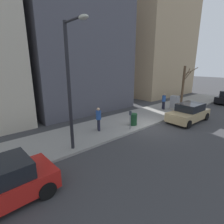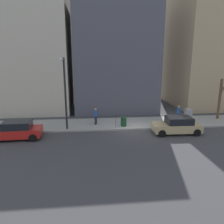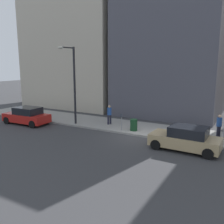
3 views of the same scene
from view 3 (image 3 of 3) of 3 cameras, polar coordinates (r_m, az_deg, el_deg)
name	(u,v)px [view 3 (image 3 of 3)]	position (r m, az deg, el deg)	size (l,w,h in m)	color
ground_plane	(139,137)	(18.54, 6.15, -5.63)	(120.00, 120.00, 0.00)	#38383A
sidewalk	(149,130)	(20.30, 8.41, -4.00)	(4.00, 36.00, 0.15)	gray
parked_car_tan	(186,139)	(16.09, 16.48, -5.89)	(2.02, 4.25, 1.52)	tan
parked_car_red	(27,116)	(23.36, -18.90, -0.84)	(2.04, 4.26, 1.52)	red
parking_meter	(121,120)	(19.38, 2.18, -1.85)	(0.14, 0.10, 1.35)	slate
streetlamp	(72,79)	(21.29, -9.04, 7.44)	(1.97, 0.32, 6.50)	black
trash_bin	(134,125)	(19.50, 4.99, -2.95)	(0.56, 0.56, 0.90)	#14381E
pedestrian_near_meter	(219,125)	(19.01, 23.28, -2.68)	(0.38, 0.36, 1.66)	#1E1E2D
pedestrian_midblock	(109,114)	(21.34, -0.61, -0.35)	(0.38, 0.36, 1.66)	#1E1E2D
office_block_center	(174,43)	(28.10, 13.94, 14.98)	(10.19, 10.19, 14.78)	#4C4C56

